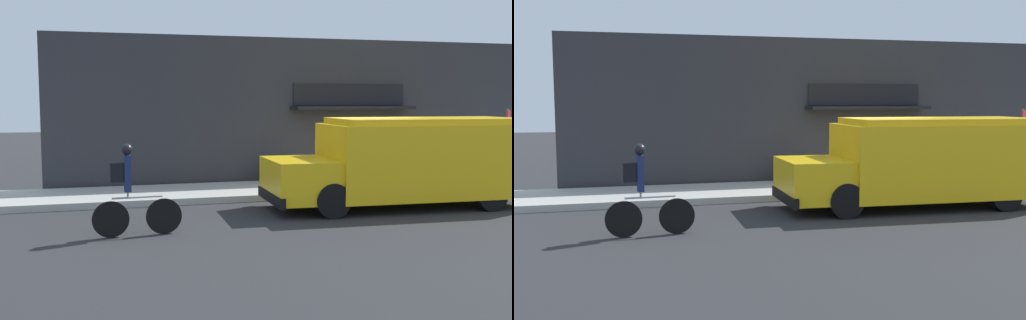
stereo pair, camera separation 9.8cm
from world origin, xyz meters
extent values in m
plane|color=#2B2B2D|center=(0.00, 0.00, 0.00)|extent=(70.00, 70.00, 0.00)
cube|color=#ADAAA3|center=(0.00, 1.31, 0.09)|extent=(28.00, 2.61, 0.17)
cube|color=#2D2D33|center=(0.00, 2.81, 2.22)|extent=(16.26, 0.18, 4.45)
cube|color=black|center=(0.97, 2.70, 2.76)|extent=(3.68, 0.05, 0.65)
cube|color=black|center=(0.97, 2.36, 2.35)|extent=(3.86, 0.72, 0.10)
cube|color=yellow|center=(1.02, -1.65, 1.15)|extent=(4.98, 2.33, 1.75)
cube|color=yellow|center=(-2.15, -1.53, 0.75)|extent=(1.53, 2.02, 0.96)
cube|color=yellow|center=(1.02, -1.65, 2.09)|extent=(4.59, 2.14, 0.14)
cube|color=black|center=(-2.84, -1.50, 0.37)|extent=(0.20, 2.09, 0.24)
cube|color=red|center=(-0.27, -0.28, 1.23)|extent=(0.04, 0.44, 0.44)
cylinder|color=black|center=(-1.64, -0.64, 0.39)|extent=(0.79, 0.29, 0.78)
cylinder|color=black|center=(-1.71, -2.45, 0.39)|extent=(0.79, 0.29, 0.78)
cylinder|color=black|center=(2.30, -0.80, 0.39)|extent=(0.79, 0.29, 0.78)
cylinder|color=black|center=(2.23, -2.61, 0.39)|extent=(0.79, 0.29, 0.78)
cylinder|color=black|center=(-5.48, -2.99, 0.35)|extent=(0.70, 0.08, 0.70)
cylinder|color=black|center=(-6.49, -3.05, 0.35)|extent=(0.70, 0.08, 0.70)
cylinder|color=#999EA3|center=(-5.98, -3.02, 0.75)|extent=(0.96, 0.09, 0.04)
cylinder|color=#999EA3|center=(-6.16, -3.03, 0.81)|extent=(0.04, 0.04, 0.12)
cube|color=navy|center=(-6.16, -3.03, 1.21)|extent=(0.13, 0.21, 0.69)
sphere|color=black|center=(-6.16, -3.03, 1.67)|extent=(0.22, 0.22, 0.22)
cube|color=black|center=(-6.35, -3.04, 1.24)|extent=(0.27, 0.15, 0.36)
cylinder|color=slate|center=(5.06, 0.53, 1.25)|extent=(0.07, 0.07, 2.16)
cube|color=red|center=(5.06, 0.48, 1.98)|extent=(0.45, 0.45, 0.60)
cylinder|color=#2D5138|center=(-1.65, 2.03, 0.55)|extent=(0.52, 0.52, 0.75)
cylinder|color=black|center=(-1.65, 2.03, 0.95)|extent=(0.53, 0.53, 0.04)
camera|label=1|loc=(-6.81, -14.53, 2.64)|focal=42.00mm
camera|label=2|loc=(-6.71, -14.56, 2.64)|focal=42.00mm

